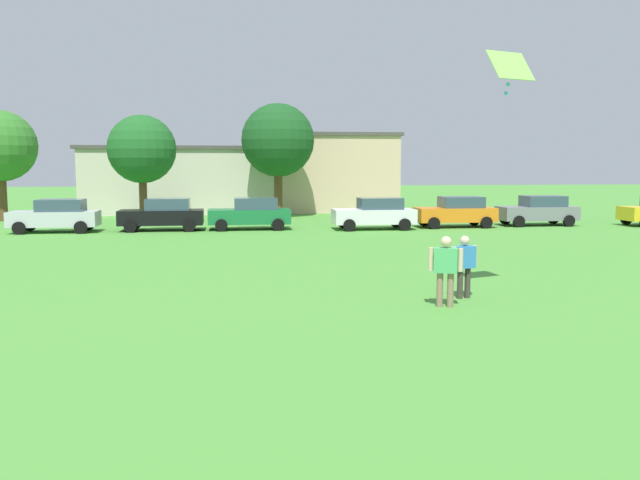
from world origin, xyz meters
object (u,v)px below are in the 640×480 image
at_px(kite, 510,68).
at_px(tree_far_left, 0,146).
at_px(parked_car_green_2, 251,213).
at_px(parked_car_silver_0, 56,216).
at_px(tree_center, 142,150).
at_px(adult_bystander, 446,265).
at_px(parked_car_white_3, 375,213).
at_px(parked_car_gray_5, 538,210).
at_px(parked_car_orange_4, 456,212).
at_px(tree_far_right, 278,141).
at_px(parked_car_black_1, 163,214).
at_px(bystander_near_trees, 464,261).

relative_size(kite, tree_far_left, 0.20).
bearing_deg(parked_car_green_2, parked_car_silver_0, 1.19).
bearing_deg(tree_center, adult_bystander, -68.76).
bearing_deg(parked_car_white_3, kite, 88.11).
bearing_deg(parked_car_silver_0, parked_car_gray_5, -179.14).
xyz_separation_m(parked_car_gray_5, tree_center, (-22.49, 6.09, 3.48)).
xyz_separation_m(parked_car_green_2, tree_center, (-6.31, 6.28, 3.48)).
distance_m(parked_car_silver_0, parked_car_white_3, 16.39).
distance_m(kite, parked_car_gray_5, 22.40).
bearing_deg(parked_car_orange_4, tree_center, -20.34).
relative_size(kite, tree_far_right, 0.18).
xyz_separation_m(parked_car_black_1, parked_car_gray_5, (20.74, 0.16, 0.00)).
distance_m(kite, parked_car_silver_0, 25.11).
xyz_separation_m(parked_car_green_2, parked_car_orange_4, (11.23, -0.22, 0.00)).
bearing_deg(parked_car_orange_4, tree_far_left, -16.52).
bearing_deg(parked_car_gray_5, tree_far_right, -29.51).
bearing_deg(parked_car_gray_5, parked_car_black_1, 0.44).
height_order(parked_car_silver_0, tree_far_right, tree_far_right).
height_order(adult_bystander, bystander_near_trees, adult_bystander).
xyz_separation_m(parked_car_black_1, tree_far_left, (-10.25, 7.47, 3.67)).
relative_size(parked_car_green_2, parked_car_orange_4, 1.00).
bearing_deg(tree_far_left, parked_car_green_2, -26.86).
height_order(parked_car_white_3, parked_car_orange_4, same).
bearing_deg(parked_car_orange_4, parked_car_green_2, -1.14).
bearing_deg(tree_far_left, parked_car_white_3, -21.39).
bearing_deg(parked_car_white_3, tree_center, -29.06).
xyz_separation_m(tree_far_left, tree_far_right, (16.87, 0.68, 0.45)).
bearing_deg(parked_car_black_1, tree_far_left, -36.09).
distance_m(kite, tree_far_left, 33.76).
xyz_separation_m(parked_car_silver_0, parked_car_white_3, (16.37, -0.65, 0.00)).
distance_m(kite, parked_car_black_1, 22.38).
bearing_deg(tree_center, parked_car_gray_5, -15.15).
relative_size(parked_car_white_3, parked_car_gray_5, 1.00).
xyz_separation_m(adult_bystander, kite, (1.95, 1.11, 4.82)).
bearing_deg(kite, tree_far_right, 98.07).
bearing_deg(parked_car_orange_4, adult_bystander, 70.07).
bearing_deg(parked_car_black_1, parked_car_white_3, 175.43).
distance_m(parked_car_silver_0, parked_car_green_2, 9.84).
distance_m(tree_center, tree_far_right, 8.61).
relative_size(parked_car_orange_4, tree_center, 0.67).
height_order(bystander_near_trees, parked_car_black_1, parked_car_black_1).
bearing_deg(tree_center, parked_car_black_1, -74.31).
bearing_deg(kite, tree_far_left, 127.94).
xyz_separation_m(bystander_near_trees, parked_car_black_1, (-9.35, 19.28, -0.10)).
bearing_deg(bystander_near_trees, parked_car_silver_0, -69.72).
relative_size(tree_far_left, tree_far_right, 0.91).
bearing_deg(parked_car_silver_0, parked_car_black_1, -177.48).
distance_m(adult_bystander, parked_car_white_3, 19.52).
bearing_deg(adult_bystander, parked_car_green_2, 121.81).
xyz_separation_m(bystander_near_trees, kite, (1.14, 0.15, 4.88)).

